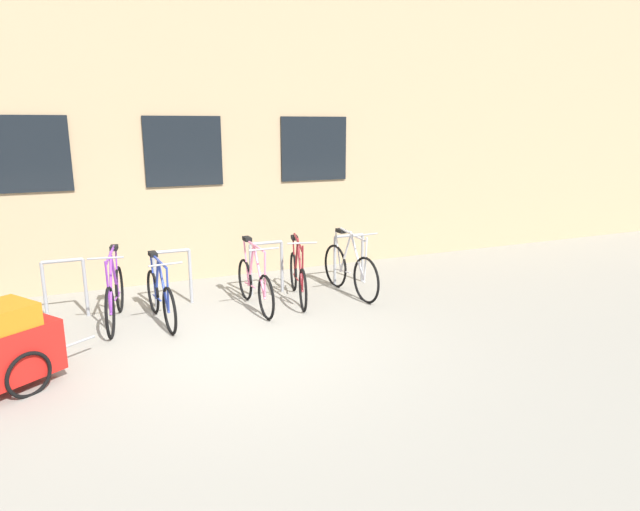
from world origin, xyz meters
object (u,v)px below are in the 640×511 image
object	(u,v)px
bicycle_silver	(350,270)
bike_trailer	(6,345)
bicycle_pink	(255,284)
bicycle_purple	(115,296)
bicycle_maroon	(298,276)
bicycle_blue	(161,297)

from	to	relation	value
bicycle_silver	bike_trailer	size ratio (longest dim) A/B	1.26
bicycle_silver	bicycle_pink	bearing A→B (deg)	-177.40
bike_trailer	bicycle_pink	bearing A→B (deg)	25.51
bicycle_pink	bicycle_purple	size ratio (longest dim) A/B	0.96
bicycle_silver	bicycle_purple	distance (m)	3.62
bicycle_maroon	bike_trailer	xyz separation A→B (m)	(-3.88, -1.64, 0.11)
bicycle_purple	bike_trailer	distance (m)	2.01
bicycle_purple	bike_trailer	size ratio (longest dim) A/B	1.27
bicycle_blue	bike_trailer	size ratio (longest dim) A/B	1.17
bicycle_pink	bicycle_blue	bearing A→B (deg)	-177.53
bicycle_blue	bicycle_pink	size ratio (longest dim) A/B	0.96
bicycle_maroon	bicycle_pink	distance (m)	0.77
bicycle_silver	bike_trailer	distance (m)	5.02
bicycle_maroon	bike_trailer	size ratio (longest dim) A/B	1.24
bicycle_silver	bicycle_pink	distance (m)	1.64
bicycle_silver	bicycle_purple	world-z (taller)	bicycle_silver
bicycle_purple	bicycle_silver	bearing A→B (deg)	-1.27
bicycle_maroon	bicycle_pink	size ratio (longest dim) A/B	1.01
bicycle_blue	bicycle_purple	world-z (taller)	bicycle_purple
bike_trailer	bicycle_maroon	bearing A→B (deg)	22.86
bicycle_blue	bicycle_maroon	distance (m)	2.15
bicycle_silver	bike_trailer	bearing A→B (deg)	-161.80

